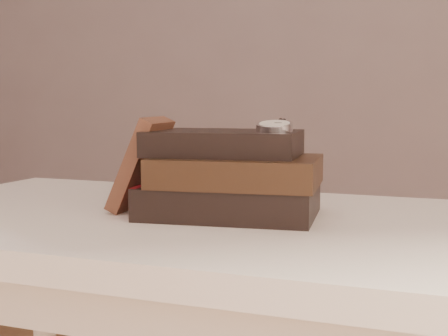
% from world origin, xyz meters
% --- Properties ---
extents(table, '(1.00, 0.60, 0.75)m').
position_xyz_m(table, '(0.00, 0.35, 0.66)').
color(table, white).
rests_on(table, ground).
extents(book_stack, '(0.29, 0.22, 0.13)m').
position_xyz_m(book_stack, '(0.09, 0.36, 0.81)').
color(book_stack, black).
rests_on(book_stack, table).
extents(journal, '(0.09, 0.10, 0.15)m').
position_xyz_m(journal, '(-0.06, 0.35, 0.83)').
color(journal, '#432319').
rests_on(journal, table).
extents(pocket_watch, '(0.06, 0.16, 0.02)m').
position_xyz_m(pocket_watch, '(0.16, 0.36, 0.89)').
color(pocket_watch, silver).
rests_on(pocket_watch, book_stack).
extents(eyeglasses, '(0.13, 0.14, 0.05)m').
position_xyz_m(eyeglasses, '(-0.02, 0.44, 0.83)').
color(eyeglasses, silver).
rests_on(eyeglasses, book_stack).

